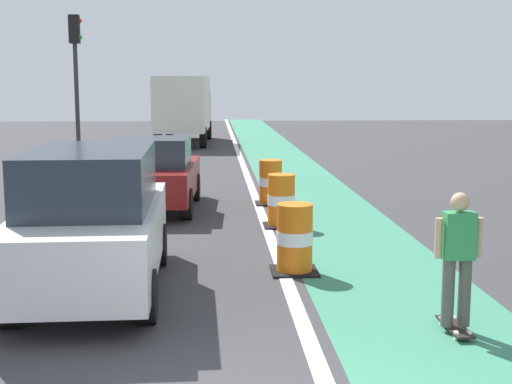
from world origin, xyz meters
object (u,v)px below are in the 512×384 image
(traffic_barrel_front, at_px, (295,239))
(parked_sedan_second, at_px, (155,174))
(delivery_truck_down_block, at_px, (184,106))
(traffic_light_corner, at_px, (76,65))
(traffic_barrel_back, at_px, (270,183))
(skateboarder_on_lane, at_px, (458,258))
(parked_suv_nearest, at_px, (92,220))
(traffic_barrel_mid, at_px, (281,201))

(traffic_barrel_front, bearing_deg, parked_sedan_second, 114.51)
(traffic_barrel_front, bearing_deg, delivery_truck_down_block, 96.25)
(parked_sedan_second, height_order, traffic_light_corner, traffic_light_corner)
(traffic_barrel_back, bearing_deg, traffic_light_corner, 131.49)
(parked_sedan_second, bearing_deg, skateboarder_on_lane, -63.70)
(parked_sedan_second, bearing_deg, parked_suv_nearest, -92.96)
(skateboarder_on_lane, bearing_deg, parked_suv_nearest, 156.78)
(delivery_truck_down_block, bearing_deg, skateboarder_on_lane, -81.02)
(skateboarder_on_lane, distance_m, traffic_light_corner, 17.50)
(skateboarder_on_lane, xyz_separation_m, parked_suv_nearest, (-4.57, 1.96, 0.12))
(traffic_barrel_front, height_order, traffic_barrel_mid, same)
(traffic_barrel_mid, xyz_separation_m, traffic_barrel_back, (-0.00, 2.74, 0.00))
(parked_suv_nearest, relative_size, delivery_truck_down_block, 0.60)
(parked_suv_nearest, bearing_deg, delivery_truck_down_block, 89.22)
(skateboarder_on_lane, relative_size, parked_suv_nearest, 0.36)
(traffic_barrel_front, xyz_separation_m, traffic_barrel_back, (0.14, 6.34, 0.00))
(parked_sedan_second, distance_m, traffic_barrel_mid, 3.52)
(traffic_barrel_mid, distance_m, traffic_barrel_back, 2.74)
(skateboarder_on_lane, xyz_separation_m, traffic_barrel_mid, (-1.47, 6.40, -0.38))
(traffic_barrel_back, height_order, traffic_light_corner, traffic_light_corner)
(parked_sedan_second, relative_size, traffic_light_corner, 0.82)
(delivery_truck_down_block, height_order, traffic_light_corner, traffic_light_corner)
(parked_suv_nearest, xyz_separation_m, parked_sedan_second, (0.34, 6.60, -0.20))
(delivery_truck_down_block, bearing_deg, traffic_barrel_front, -83.75)
(traffic_barrel_mid, bearing_deg, traffic_light_corner, 121.96)
(traffic_barrel_mid, height_order, traffic_light_corner, traffic_light_corner)
(parked_suv_nearest, xyz_separation_m, delivery_truck_down_block, (0.34, 24.82, 0.81))
(traffic_barrel_back, bearing_deg, parked_sedan_second, -168.00)
(traffic_barrel_front, distance_m, traffic_light_corner, 14.40)
(traffic_barrel_mid, height_order, delivery_truck_down_block, delivery_truck_down_block)
(traffic_barrel_mid, bearing_deg, skateboarder_on_lane, -77.08)
(parked_suv_nearest, height_order, delivery_truck_down_block, delivery_truck_down_block)
(traffic_barrel_front, xyz_separation_m, traffic_light_corner, (-5.66, 12.90, 2.97))
(traffic_light_corner, bearing_deg, traffic_barrel_mid, -58.04)
(parked_sedan_second, xyz_separation_m, traffic_light_corner, (-3.04, 7.14, 2.67))
(skateboarder_on_lane, relative_size, traffic_barrel_front, 1.55)
(traffic_barrel_back, bearing_deg, skateboarder_on_lane, -80.86)
(traffic_barrel_front, height_order, traffic_light_corner, traffic_light_corner)
(skateboarder_on_lane, relative_size, parked_sedan_second, 0.40)
(traffic_barrel_front, xyz_separation_m, traffic_barrel_mid, (0.14, 3.60, 0.00))
(parked_suv_nearest, distance_m, traffic_barrel_front, 3.12)
(traffic_barrel_front, bearing_deg, traffic_barrel_mid, 87.81)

